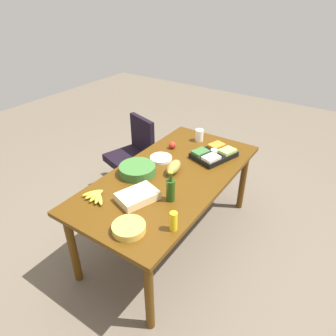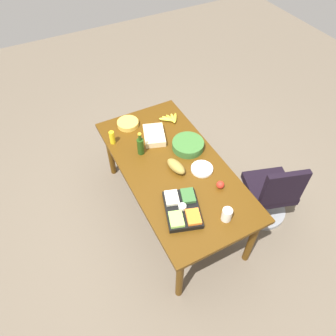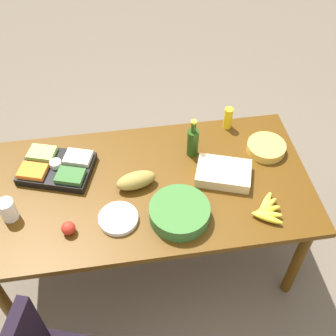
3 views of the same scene
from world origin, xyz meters
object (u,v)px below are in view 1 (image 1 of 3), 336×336
Objects in this scene: apple_red at (172,145)px; wine_bottle at (171,189)px; conference_table at (170,182)px; bread_loaf at (173,167)px; chip_bowl at (129,228)px; sheet_cake at (138,196)px; paper_plate_stack at (161,158)px; banana_bunch at (96,196)px; salad_bowl at (137,170)px; office_chair at (133,162)px; mustard_bottle at (174,221)px; veggie_tray at (214,154)px; mayo_jar at (199,135)px.

apple_red is 0.91m from wine_bottle.
conference_table is 0.14m from bread_loaf.
sheet_cake is at bearing -151.20° from chip_bowl.
wine_bottle is at bearing 41.64° from paper_plate_stack.
salad_bowl is at bearing 174.53° from banana_bunch.
wine_bottle is at bearing 53.01° from office_chair.
wine_bottle is (0.86, 1.14, 0.54)m from office_chair.
paper_plate_stack is 1.02m from mustard_bottle.
bread_loaf is (0.48, 0.92, 0.48)m from office_chair.
paper_plate_stack is (-0.18, -0.23, 0.10)m from conference_table.
paper_plate_stack is at bearing -157.73° from chip_bowl.
chip_bowl is (0.32, 0.18, -0.01)m from sheet_cake.
apple_red is 0.31× the size of chip_bowl.
bread_loaf is at bearing 129.96° from salad_bowl.
apple_red reaches higher than banana_bunch.
veggie_tray is 0.84m from wine_bottle.
salad_bowl is at bearing -8.66° from mayo_jar.
veggie_tray is at bearing -178.15° from wine_bottle.
salad_bowl is (0.70, 0.67, 0.48)m from office_chair.
office_chair reaches higher than veggie_tray.
office_chair is at bearing -120.01° from conference_table.
bread_loaf reaches higher than banana_bunch.
apple_red reaches higher than sheet_cake.
veggie_tray is at bearing 179.11° from chip_bowl.
conference_table is 0.31m from paper_plate_stack.
conference_table is at bearing 59.99° from office_chair.
chip_bowl is at bearing 11.86° from conference_table.
mayo_jar is at bearing 171.34° from salad_bowl.
sheet_cake is at bearing 38.83° from salad_bowl.
conference_table is 8.22× the size of bread_loaf.
conference_table is 1.13m from office_chair.
mayo_jar reaches higher than chip_bowl.
mustard_bottle reaches higher than chip_bowl.
chip_bowl is at bearing 28.80° from sheet_cake.
paper_plate_stack is 0.91× the size of banana_bunch.
banana_bunch is at bearing -107.21° from chip_bowl.
banana_bunch is at bearing -1.97° from apple_red.
banana_bunch is at bearing -7.57° from mayo_jar.
veggie_tray is 1.31m from chip_bowl.
conference_table is 0.49m from sheet_cake.
paper_plate_stack is at bearing -161.24° from sheet_cake.
banana_bunch is at bearing -22.97° from veggie_tray.
chip_bowl is (0.63, 0.43, -0.02)m from salad_bowl.
paper_plate_stack is at bearing -10.68° from mayo_jar.
salad_bowl is at bearing -145.98° from chip_bowl.
sheet_cake is at bearing 18.76° from paper_plate_stack.
paper_plate_stack is 0.69× the size of sheet_cake.
banana_bunch is (0.18, -0.30, -0.01)m from sheet_cake.
paper_plate_stack is at bearing 62.71° from office_chair.
sheet_cake is 1.17× the size of wine_bottle.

